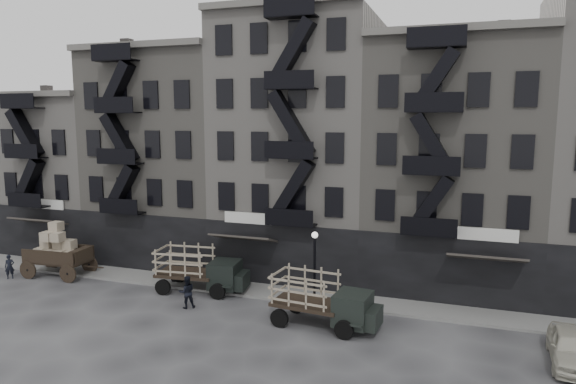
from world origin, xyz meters
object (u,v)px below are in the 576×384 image
(wagon, at_px, (57,246))
(stake_truck_west, at_px, (199,266))
(car_east, at_px, (572,348))
(pedestrian_west, at_px, (10,267))
(stake_truck_east, at_px, (322,296))
(pedestrian_mid, at_px, (187,292))

(wagon, height_order, stake_truck_west, wagon)
(stake_truck_west, bearing_deg, car_east, -15.30)
(wagon, height_order, pedestrian_west, wagon)
(car_east, bearing_deg, stake_truck_east, -179.54)
(stake_truck_west, xyz_separation_m, pedestrian_mid, (0.64, -2.65, -0.66))
(wagon, bearing_deg, pedestrian_mid, -15.47)
(stake_truck_west, distance_m, car_east, 19.97)
(stake_truck_west, xyz_separation_m, stake_truck_east, (8.44, -2.63, -0.01))
(stake_truck_west, height_order, car_east, stake_truck_west)
(stake_truck_east, bearing_deg, pedestrian_west, -176.39)
(stake_truck_west, relative_size, pedestrian_mid, 3.11)
(stake_truck_west, bearing_deg, pedestrian_west, -178.53)
(stake_truck_west, bearing_deg, wagon, 175.11)
(car_east, bearing_deg, stake_truck_west, 173.94)
(stake_truck_west, height_order, stake_truck_east, stake_truck_west)
(wagon, distance_m, car_east, 30.43)
(pedestrian_mid, bearing_deg, stake_truck_west, -113.14)
(wagon, height_order, pedestrian_mid, wagon)
(stake_truck_east, distance_m, car_east, 11.30)
(stake_truck_west, relative_size, pedestrian_west, 3.58)
(car_east, xyz_separation_m, pedestrian_mid, (-19.07, 0.47, 0.17))
(wagon, height_order, car_east, wagon)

